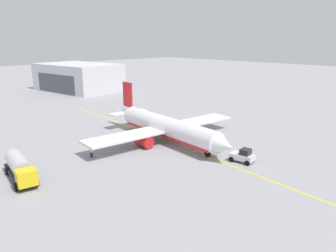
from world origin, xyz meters
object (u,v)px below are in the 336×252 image
pushback_tug (243,156)px  refueling_worker (91,152)px  fuel_tanker (20,167)px  safety_cone_nose (244,160)px  airplane (166,127)px

pushback_tug → refueling_worker: (-18.38, -15.37, -0.19)m
fuel_tanker → pushback_tug: size_ratio=2.65×
pushback_tug → refueling_worker: pushback_tug is taller
safety_cone_nose → fuel_tanker: bearing=-123.3°
airplane → pushback_tug: bearing=3.2°
airplane → pushback_tug: size_ratio=8.39×
airplane → refueling_worker: size_ratio=18.76×
fuel_tanker → refueling_worker: fuel_tanker is taller
pushback_tug → safety_cone_nose: size_ratio=5.54×
refueling_worker → safety_cone_nose: bearing=40.3°
airplane → refueling_worker: 14.81m
fuel_tanker → safety_cone_nose: fuel_tanker is taller
refueling_worker → pushback_tug: bearing=39.9°
airplane → fuel_tanker: 25.98m
airplane → pushback_tug: airplane is taller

